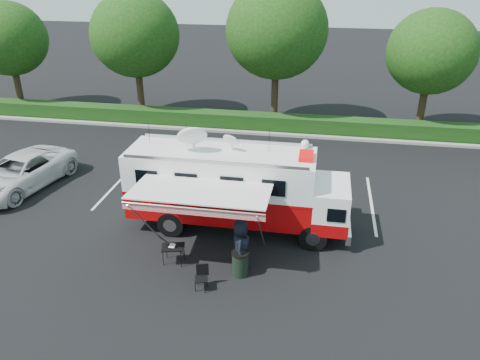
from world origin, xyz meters
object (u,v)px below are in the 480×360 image
object	(u,v)px
folding_table	(173,248)
white_suv	(24,187)
command_truck	(236,188)
trash_bin	(240,263)

from	to	relation	value
folding_table	white_suv	bearing A→B (deg)	152.87
command_truck	folding_table	size ratio (longest dim) A/B	9.49
command_truck	trash_bin	world-z (taller)	command_truck
command_truck	trash_bin	size ratio (longest dim) A/B	9.62
command_truck	white_suv	size ratio (longest dim) A/B	1.53
white_suv	trash_bin	world-z (taller)	trash_bin
trash_bin	white_suv	bearing A→B (deg)	157.00
white_suv	folding_table	bearing A→B (deg)	-15.62
command_truck	folding_table	distance (m)	3.48
command_truck	white_suv	xyz separation A→B (m)	(-10.66, 1.79, -1.79)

